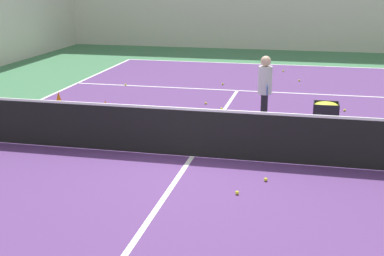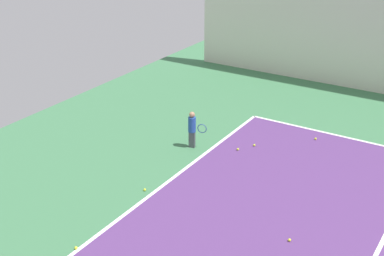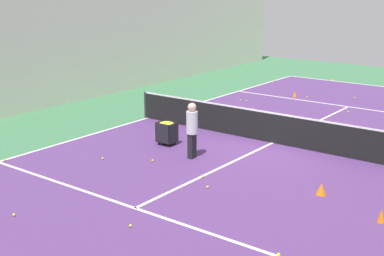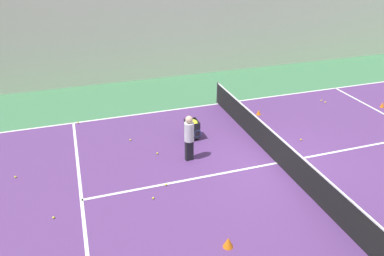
# 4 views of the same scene
# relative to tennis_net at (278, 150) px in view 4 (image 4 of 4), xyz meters

# --- Properties ---
(ground_plane) EXTENTS (37.38, 37.38, 0.00)m
(ground_plane) POSITION_rel_tennis_net_xyz_m (0.00, 0.00, -0.54)
(ground_plane) COLOR #3D754C
(court_playing_area) EXTENTS (11.15, 24.32, 0.00)m
(court_playing_area) POSITION_rel_tennis_net_xyz_m (0.00, 0.00, -0.54)
(court_playing_area) COLOR #563370
(court_playing_area) RESTS_ON ground
(line_sideline_right) EXTENTS (0.10, 24.32, 0.00)m
(line_sideline_right) POSITION_rel_tennis_net_xyz_m (5.58, 0.00, -0.53)
(line_sideline_right) COLOR white
(line_sideline_right) RESTS_ON ground
(line_service_far) EXTENTS (11.15, 0.10, 0.00)m
(line_service_far) POSITION_rel_tennis_net_xyz_m (0.00, 6.69, -0.53)
(line_service_far) COLOR white
(line_service_far) RESTS_ON ground
(line_centre_service) EXTENTS (0.10, 13.38, 0.00)m
(line_centre_service) POSITION_rel_tennis_net_xyz_m (0.00, 0.00, -0.53)
(line_centre_service) COLOR white
(line_centre_service) RESTS_ON ground
(hall_enclosure_right) EXTENTS (0.15, 33.68, 7.49)m
(hall_enclosure_right) POSITION_rel_tennis_net_xyz_m (10.18, 0.00, 3.21)
(hall_enclosure_right) COLOR silver
(hall_enclosure_right) RESTS_ON ground
(tennis_net) EXTENTS (11.45, 0.10, 1.04)m
(tennis_net) POSITION_rel_tennis_net_xyz_m (0.00, 0.00, 0.00)
(tennis_net) COLOR #2D2D33
(tennis_net) RESTS_ON ground
(coach_at_net) EXTENTS (0.38, 0.68, 1.72)m
(coach_at_net) POSITION_rel_tennis_net_xyz_m (1.20, 2.86, 0.45)
(coach_at_net) COLOR black
(coach_at_net) RESTS_ON ground
(ball_cart) EXTENTS (0.58, 0.49, 0.78)m
(ball_cart) POSITION_rel_tennis_net_xyz_m (2.69, 2.27, 0.01)
(ball_cart) COLOR black
(ball_cart) RESTS_ON ground
(training_cone_1) EXTENTS (0.19, 0.19, 0.26)m
(training_cone_1) POSITION_rel_tennis_net_xyz_m (2.79, -7.16, -0.41)
(training_cone_1) COLOR orange
(training_cone_1) RESTS_ON ground
(training_cone_2) EXTENTS (0.27, 0.27, 0.30)m
(training_cone_2) POSITION_rel_tennis_net_xyz_m (-3.16, 3.22, -0.39)
(training_cone_2) COLOR orange
(training_cone_2) RESTS_ON ground
(training_cone_3) EXTENTS (0.21, 0.21, 0.23)m
(training_cone_3) POSITION_rel_tennis_net_xyz_m (3.86, -1.27, -0.42)
(training_cone_3) COLOR orange
(training_cone_3) RESTS_ON ground
(tennis_ball_1) EXTENTS (0.07, 0.07, 0.07)m
(tennis_ball_1) POSITION_rel_tennis_net_xyz_m (3.26, 4.63, -0.50)
(tennis_ball_1) COLOR yellow
(tennis_ball_1) RESTS_ON ground
(tennis_ball_2) EXTENTS (0.07, 0.07, 0.07)m
(tennis_ball_2) POSITION_rel_tennis_net_xyz_m (5.49, 6.50, -0.50)
(tennis_ball_2) COLOR yellow
(tennis_ball_2) RESTS_ON ground
(tennis_ball_3) EXTENTS (0.07, 0.07, 0.07)m
(tennis_ball_3) POSITION_rel_tennis_net_xyz_m (1.92, 3.87, -0.50)
(tennis_ball_3) COLOR yellow
(tennis_ball_3) RESTS_ON ground
(tennis_ball_7) EXTENTS (0.07, 0.07, 0.07)m
(tennis_ball_7) POSITION_rel_tennis_net_xyz_m (1.91, 8.69, -0.50)
(tennis_ball_7) COLOR yellow
(tennis_ball_7) RESTS_ON ground
(tennis_ball_8) EXTENTS (0.07, 0.07, 0.07)m
(tennis_ball_8) POSITION_rel_tennis_net_xyz_m (1.61, -1.02, -0.50)
(tennis_ball_8) COLOR yellow
(tennis_ball_8) RESTS_ON ground
(tennis_ball_9) EXTENTS (0.07, 0.07, 0.07)m
(tennis_ball_9) POSITION_rel_tennis_net_xyz_m (4.32, -4.90, -0.50)
(tennis_ball_9) COLOR yellow
(tennis_ball_9) RESTS_ON ground
(tennis_ball_10) EXTENTS (0.07, 0.07, 0.07)m
(tennis_ball_10) POSITION_rel_tennis_net_xyz_m (-0.08, 4.06, -0.50)
(tennis_ball_10) COLOR yellow
(tennis_ball_10) RESTS_ON ground
(tennis_ball_11) EXTENTS (0.07, 0.07, 0.07)m
(tennis_ball_11) POSITION_rel_tennis_net_xyz_m (1.18, -1.74, -0.50)
(tennis_ball_11) COLOR yellow
(tennis_ball_11) RESTS_ON ground
(tennis_ball_12) EXTENTS (0.07, 0.07, 0.07)m
(tennis_ball_12) POSITION_rel_tennis_net_xyz_m (4.06, -4.95, -0.50)
(tennis_ball_12) COLOR yellow
(tennis_ball_12) RESTS_ON ground
(tennis_ball_15) EXTENTS (0.07, 0.07, 0.07)m
(tennis_ball_15) POSITION_rel_tennis_net_xyz_m (-0.61, 7.49, -0.50)
(tennis_ball_15) COLOR yellow
(tennis_ball_15) RESTS_ON ground
(tennis_ball_20) EXTENTS (0.07, 0.07, 0.07)m
(tennis_ball_20) POSITION_rel_tennis_net_xyz_m (-0.63, 4.61, -0.50)
(tennis_ball_20) COLOR yellow
(tennis_ball_20) RESTS_ON ground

